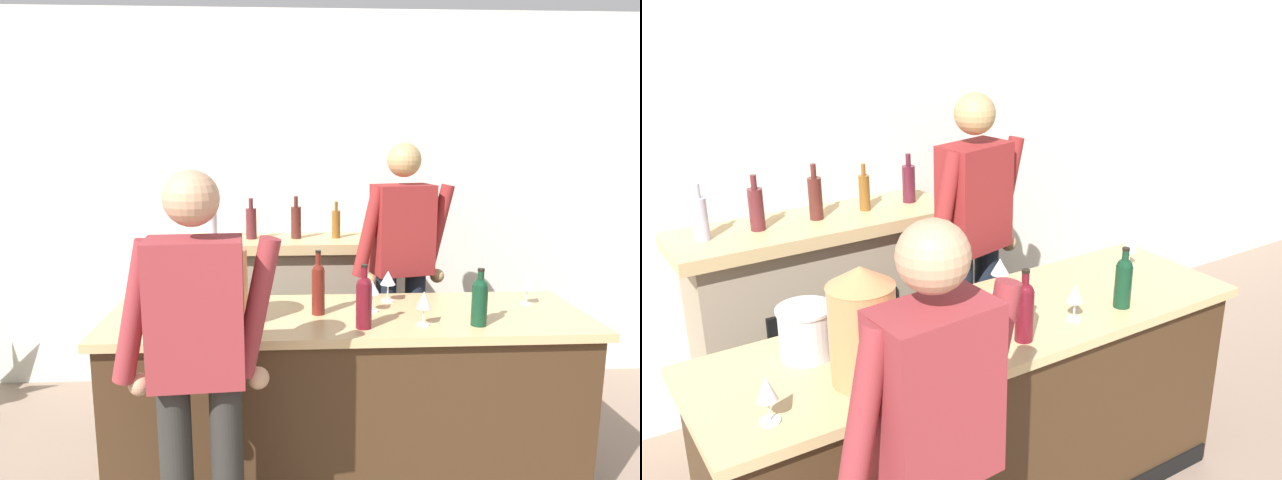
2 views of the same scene
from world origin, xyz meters
TOP-DOWN VIEW (x-y plane):
  - wall_back_panel at (0.00, 4.18)m, footprint 12.00×0.07m
  - bar_counter at (-0.17, 2.71)m, footprint 2.45×0.73m
  - fireplace_stone at (-0.43, 3.92)m, footprint 1.50×0.52m
  - person_customer at (-0.82, 2.02)m, footprint 0.66×0.32m
  - person_bartender at (0.24, 3.37)m, footprint 0.65×0.36m
  - copper_dispenser at (-0.78, 2.57)m, footprint 0.25×0.29m
  - ice_bucket_steel at (-0.89, 2.86)m, footprint 0.22×0.22m
  - wine_bottle_rose_blush at (-0.32, 2.72)m, footprint 0.07×0.07m
  - wine_bottle_riesling_slim at (-0.11, 2.49)m, footprint 0.08×0.08m
  - wine_bottle_chardonnay_pale at (0.45, 2.50)m, footprint 0.08×0.08m
  - wine_glass_front_right at (0.82, 2.82)m, footprint 0.07×0.07m
  - wine_glass_by_dispenser at (0.18, 2.52)m, footprint 0.07×0.07m
  - wine_glass_back_row at (-0.03, 2.75)m, footprint 0.08×0.08m
  - wine_glass_mid_counter at (-1.16, 2.51)m, footprint 0.07×0.07m
  - wine_glass_front_left at (0.08, 2.92)m, footprint 0.08×0.08m

SIDE VIEW (x-z plane):
  - bar_counter at x=-0.17m, z-range 0.00..0.98m
  - fireplace_stone at x=-0.43m, z-range -0.14..1.32m
  - person_customer at x=-0.82m, z-range 0.10..1.85m
  - person_bartender at x=0.24m, z-range 0.10..1.94m
  - ice_bucket_steel at x=-0.89m, z-range 0.98..1.18m
  - wine_glass_front_right at x=0.82m, z-range 1.01..1.16m
  - wine_glass_by_dispenser at x=0.18m, z-range 1.01..1.18m
  - wine_glass_back_row at x=-0.03m, z-range 1.01..1.18m
  - wine_glass_mid_counter at x=-1.16m, z-range 1.01..1.18m
  - wine_glass_front_left at x=0.08m, z-range 1.02..1.19m
  - wine_bottle_chardonnay_pale at x=0.45m, z-range 0.96..1.24m
  - wine_bottle_riesling_slim at x=-0.11m, z-range 0.96..1.27m
  - wine_bottle_rose_blush at x=-0.32m, z-range 0.96..1.29m
  - copper_dispenser at x=-0.78m, z-range 0.98..1.42m
  - wall_back_panel at x=0.00m, z-range 0.00..2.75m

